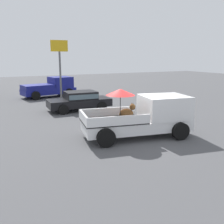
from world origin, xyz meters
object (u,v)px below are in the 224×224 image
Objects in this scene: pickup_truck_red at (51,87)px; motel_sign at (60,59)px; parked_sedan_near at (80,100)px; pickup_truck_main at (146,116)px.

motel_sign reaches higher than pickup_truck_red.
parked_sedan_near is 0.88× the size of motel_sign.
pickup_truck_red is 1.15× the size of parked_sedan_near.
pickup_truck_red is at bearing -84.92° from parked_sedan_near.
pickup_truck_main is at bearing -85.97° from motel_sign.
pickup_truck_red is 1.01× the size of motel_sign.
motel_sign is at bearing -94.62° from pickup_truck_red.
pickup_truck_main reaches higher than pickup_truck_red.
pickup_truck_main is 1.07× the size of motel_sign.
pickup_truck_main is 1.05× the size of pickup_truck_red.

